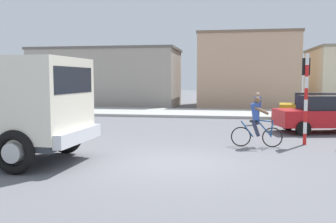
{
  "coord_description": "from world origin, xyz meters",
  "views": [
    {
      "loc": [
        1.5,
        -9.82,
        2.35
      ],
      "look_at": [
        -0.59,
        2.5,
        1.2
      ],
      "focal_mm": 38.97,
      "sensor_mm": 36.0,
      "label": 1
    }
  ],
  "objects_px": {
    "cyclist": "(256,122)",
    "traffic_light_pole": "(306,86)",
    "car_red_near": "(319,108)",
    "pedestrian_near_kerb": "(257,108)",
    "car_white_mid": "(325,114)"
  },
  "relations": [
    {
      "from": "cyclist",
      "to": "traffic_light_pole",
      "type": "height_order",
      "value": "traffic_light_pole"
    },
    {
      "from": "traffic_light_pole",
      "to": "car_red_near",
      "type": "relative_size",
      "value": 0.76
    },
    {
      "from": "cyclist",
      "to": "car_red_near",
      "type": "bearing_deg",
      "value": 62.7
    },
    {
      "from": "pedestrian_near_kerb",
      "to": "car_white_mid",
      "type": "bearing_deg",
      "value": -42.29
    },
    {
      "from": "cyclist",
      "to": "traffic_light_pole",
      "type": "bearing_deg",
      "value": 24.3
    },
    {
      "from": "car_red_near",
      "to": "car_white_mid",
      "type": "bearing_deg",
      "value": -99.07
    },
    {
      "from": "cyclist",
      "to": "car_red_near",
      "type": "height_order",
      "value": "cyclist"
    },
    {
      "from": "cyclist",
      "to": "car_white_mid",
      "type": "xyz_separation_m",
      "value": [
        3.14,
        3.87,
        -0.05
      ]
    },
    {
      "from": "cyclist",
      "to": "pedestrian_near_kerb",
      "type": "relative_size",
      "value": 1.07
    },
    {
      "from": "car_red_near",
      "to": "traffic_light_pole",
      "type": "bearing_deg",
      "value": -107.01
    },
    {
      "from": "car_white_mid",
      "to": "cyclist",
      "type": "bearing_deg",
      "value": -129.0
    },
    {
      "from": "cyclist",
      "to": "car_red_near",
      "type": "relative_size",
      "value": 0.41
    },
    {
      "from": "traffic_light_pole",
      "to": "car_white_mid",
      "type": "relative_size",
      "value": 0.75
    },
    {
      "from": "car_white_mid",
      "to": "car_red_near",
      "type": "bearing_deg",
      "value": 80.93
    },
    {
      "from": "car_red_near",
      "to": "car_white_mid",
      "type": "xyz_separation_m",
      "value": [
        -0.51,
        -3.19,
        0.0
      ]
    }
  ]
}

